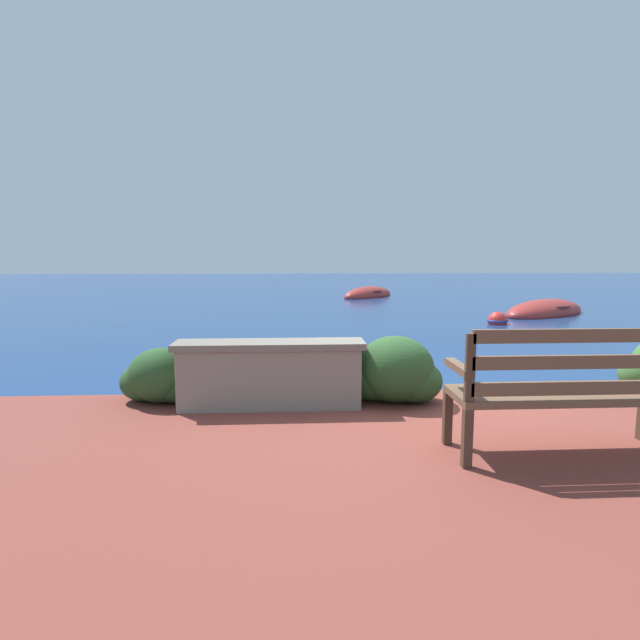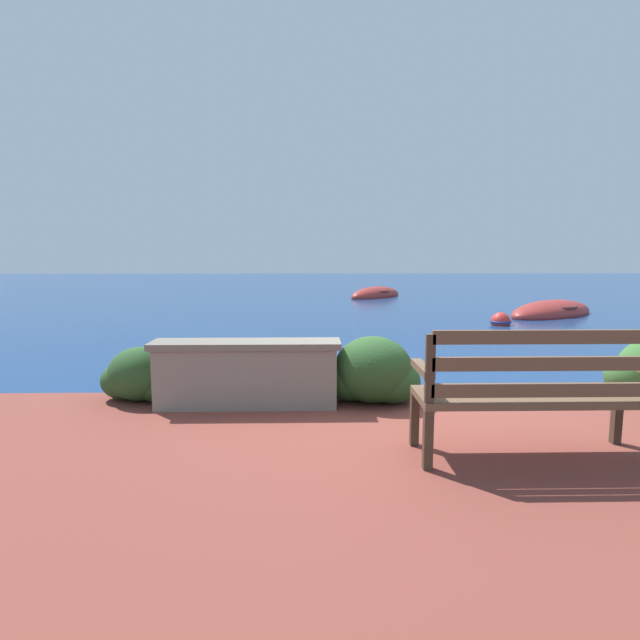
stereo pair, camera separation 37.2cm
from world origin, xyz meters
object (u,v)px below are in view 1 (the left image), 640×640
(rowboat_mid, at_px, (368,295))
(park_bench, at_px, (568,388))
(mooring_buoy, at_px, (497,321))
(rowboat_nearest, at_px, (545,312))

(rowboat_mid, bearing_deg, park_bench, 38.42)
(park_bench, xyz_separation_m, mooring_buoy, (2.95, 8.20, -0.63))
(park_bench, height_order, rowboat_nearest, park_bench)
(mooring_buoy, bearing_deg, rowboat_nearest, 41.09)
(park_bench, distance_m, rowboat_mid, 16.14)
(park_bench, xyz_separation_m, rowboat_nearest, (5.06, 10.04, -0.64))
(mooring_buoy, bearing_deg, park_bench, -109.82)
(park_bench, relative_size, rowboat_nearest, 0.46)
(park_bench, height_order, mooring_buoy, park_bench)
(rowboat_nearest, distance_m, rowboat_mid, 7.26)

